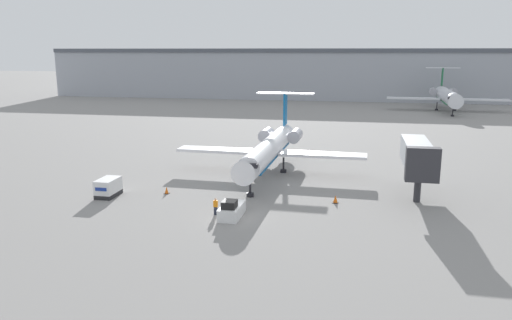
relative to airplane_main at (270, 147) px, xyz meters
name	(u,v)px	position (x,y,z in m)	size (l,w,h in m)	color
ground_plane	(234,218)	(-0.31, -18.07, -3.30)	(600.00, 600.00, 0.00)	gray
terminal_building	(324,74)	(-0.31, 101.93, 4.67)	(180.00, 16.80, 15.89)	#9EA3AD
airplane_main	(270,147)	(0.00, 0.00, 0.00)	(24.16, 26.64, 9.24)	white
pushback_tug	(232,210)	(-0.55, -17.84, -2.62)	(1.83, 4.07, 1.83)	silver
luggage_cart	(108,188)	(-15.15, -13.91, -2.33)	(1.81, 3.14, 1.93)	#232326
worker_near_tug	(216,206)	(-2.18, -17.60, -2.44)	(0.40, 0.24, 1.65)	#232838
traffic_cone_left	(167,190)	(-9.42, -11.73, -2.92)	(0.57, 0.57, 0.79)	black
traffic_cone_right	(335,199)	(8.80, -11.49, -2.92)	(0.67, 0.67, 0.78)	black
airplane_parked_far_left	(447,96)	(33.25, 74.65, 0.55)	(30.12, 29.33, 10.66)	silver
jet_bridge	(417,156)	(17.02, -7.43, 1.15)	(3.20, 10.87, 6.19)	#2D2D33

